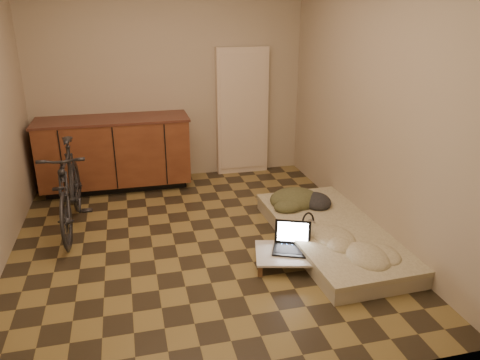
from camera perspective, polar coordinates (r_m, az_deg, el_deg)
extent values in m
cube|color=brown|center=(4.69, -5.23, -7.55)|extent=(3.50, 4.00, 0.00)
cube|color=#B6A58C|center=(6.19, -8.60, 11.96)|extent=(3.50, 0.00, 2.60)
cube|color=#B6A58C|center=(2.35, 1.41, -1.94)|extent=(3.50, 0.00, 2.60)
cube|color=#B6A58C|center=(4.80, 15.60, 8.99)|extent=(0.00, 4.00, 2.60)
cube|color=black|center=(6.22, -14.62, -0.36)|extent=(1.70, 0.48, 0.10)
cube|color=#572918|center=(6.05, -14.99, 3.41)|extent=(1.80, 0.60, 0.78)
cube|color=#50281D|center=(5.94, -15.35, 7.14)|extent=(1.84, 0.62, 0.03)
cube|color=beige|center=(6.37, 0.28, 8.32)|extent=(0.70, 0.10, 1.70)
imported|color=black|center=(5.05, -20.13, -0.37)|extent=(0.48, 1.57, 1.01)
cube|color=#ACA38A|center=(4.73, 11.21, -6.74)|extent=(0.99, 1.98, 0.12)
cube|color=beige|center=(4.70, 11.28, -5.82)|extent=(1.01, 2.00, 0.05)
cube|color=brown|center=(4.11, 2.47, -11.04)|extent=(0.05, 0.05, 0.10)
cube|color=brown|center=(4.46, 2.25, -8.31)|extent=(0.05, 0.05, 0.10)
cube|color=brown|center=(4.19, 11.70, -10.82)|extent=(0.05, 0.05, 0.10)
cube|color=brown|center=(4.53, 10.71, -8.17)|extent=(0.05, 0.05, 0.10)
cube|color=silver|center=(4.28, 6.85, -8.86)|extent=(0.81, 0.62, 0.02)
cube|color=black|center=(4.28, 6.27, -8.52)|extent=(0.40, 0.35, 0.02)
cube|color=black|center=(4.36, 6.45, -6.30)|extent=(0.33, 0.19, 0.21)
cube|color=white|center=(4.36, 6.45, -6.30)|extent=(0.28, 0.16, 0.17)
ellipsoid|color=white|center=(4.25, 9.78, -8.84)|extent=(0.08, 0.10, 0.03)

